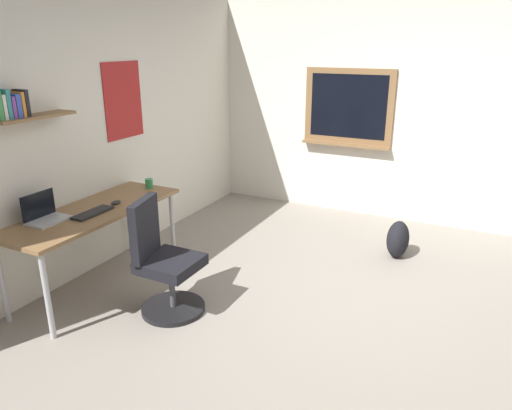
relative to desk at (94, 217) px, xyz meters
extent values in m
plane|color=gray|center=(0.57, -2.06, -0.67)|extent=(5.20, 5.20, 0.00)
cube|color=silver|center=(0.57, 0.39, 0.63)|extent=(5.00, 0.10, 2.60)
cube|color=olive|center=(-0.27, 0.24, 0.88)|extent=(0.68, 0.20, 0.02)
cube|color=#A51E1E|center=(0.86, 0.33, 0.88)|extent=(0.52, 0.01, 0.74)
cube|color=teal|center=(-0.48, 0.26, 1.00)|extent=(0.03, 0.14, 0.22)
cube|color=#7A3D99|center=(-0.45, 0.26, 0.97)|extent=(0.03, 0.14, 0.16)
cube|color=#3851B2|center=(-0.41, 0.26, 0.98)|extent=(0.04, 0.14, 0.17)
cube|color=orange|center=(-0.37, 0.26, 0.99)|extent=(0.03, 0.14, 0.19)
cube|color=black|center=(-0.33, 0.26, 0.99)|extent=(0.03, 0.14, 0.20)
cube|color=silver|center=(3.02, -2.06, 0.63)|extent=(0.10, 5.00, 2.60)
cube|color=olive|center=(2.96, -1.34, 0.68)|extent=(0.04, 1.10, 0.90)
cube|color=black|center=(2.94, -1.34, 0.68)|extent=(0.01, 0.94, 0.76)
cube|color=olive|center=(2.91, -1.34, 0.22)|extent=(0.12, 1.10, 0.03)
cube|color=olive|center=(0.00, 0.00, 0.05)|extent=(1.65, 0.62, 0.03)
cylinder|color=#B7B7BC|center=(-0.76, -0.25, -0.32)|extent=(0.04, 0.04, 0.71)
cylinder|color=#B7B7BC|center=(0.76, -0.25, -0.32)|extent=(0.04, 0.04, 0.71)
cylinder|color=#B7B7BC|center=(-0.76, 0.25, -0.32)|extent=(0.04, 0.04, 0.71)
cylinder|color=#B7B7BC|center=(0.76, 0.25, -0.32)|extent=(0.04, 0.04, 0.71)
cylinder|color=black|center=(-0.05, -0.82, -0.65)|extent=(0.52, 0.52, 0.04)
cylinder|color=#4C4C51|center=(-0.05, -0.82, -0.46)|extent=(0.05, 0.05, 0.34)
cube|color=black|center=(-0.05, -0.82, -0.24)|extent=(0.44, 0.44, 0.09)
cube|color=black|center=(-0.10, -0.63, 0.04)|extent=(0.40, 0.17, 0.48)
cube|color=#ADAFB5|center=(-0.37, 0.11, 0.08)|extent=(0.31, 0.21, 0.02)
cube|color=black|center=(-0.37, 0.21, 0.19)|extent=(0.31, 0.01, 0.21)
cube|color=black|center=(-0.08, -0.08, 0.08)|extent=(0.37, 0.13, 0.02)
ellipsoid|color=#262628|center=(0.20, -0.08, 0.09)|extent=(0.10, 0.06, 0.03)
cylinder|color=#338C4C|center=(0.72, -0.03, 0.12)|extent=(0.08, 0.08, 0.09)
ellipsoid|color=black|center=(1.84, -2.26, -0.48)|extent=(0.32, 0.22, 0.38)
camera|label=1|loc=(-2.82, -2.98, 1.44)|focal=33.56mm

